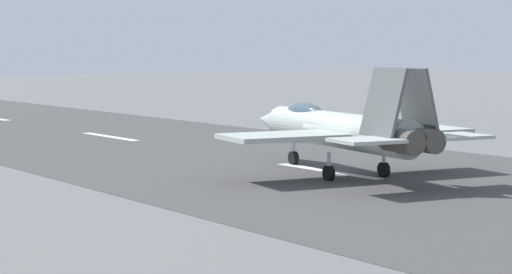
# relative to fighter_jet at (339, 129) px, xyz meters

# --- Properties ---
(ground_plane) EXTENTS (400.00, 400.00, 0.00)m
(ground_plane) POSITION_rel_fighter_jet_xyz_m (1.04, -0.46, -2.39)
(ground_plane) COLOR #606161
(runway_strip) EXTENTS (240.00, 26.00, 0.02)m
(runway_strip) POSITION_rel_fighter_jet_xyz_m (1.03, -0.46, -2.38)
(runway_strip) COLOR #404040
(runway_strip) RESTS_ON ground
(fighter_jet) EXTENTS (17.22, 13.60, 5.58)m
(fighter_jet) POSITION_rel_fighter_jet_xyz_m (0.00, 0.00, 0.00)
(fighter_jet) COLOR #A8B3AC
(fighter_jet) RESTS_ON ground
(crew_person) EXTENTS (0.49, 0.58, 1.69)m
(crew_person) POSITION_rel_fighter_jet_xyz_m (15.19, -8.91, -1.54)
(crew_person) COLOR #1E2338
(crew_person) RESTS_ON ground
(marker_cone_mid) EXTENTS (0.44, 0.44, 0.55)m
(marker_cone_mid) POSITION_rel_fighter_jet_xyz_m (5.30, -12.97, -2.11)
(marker_cone_mid) COLOR orange
(marker_cone_mid) RESTS_ON ground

